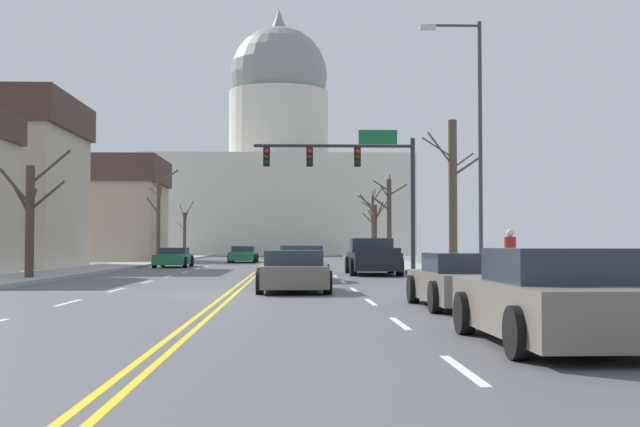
# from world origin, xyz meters

# --- Properties ---
(ground) EXTENTS (20.00, 180.00, 0.20)m
(ground) POSITION_xyz_m (0.00, -0.00, 0.02)
(ground) COLOR #505055
(signal_gantry) EXTENTS (7.91, 0.41, 6.82)m
(signal_gantry) POSITION_xyz_m (4.78, 17.63, 5.06)
(signal_gantry) COLOR #28282D
(signal_gantry) RESTS_ON ground
(street_lamp_right) EXTENTS (2.17, 0.24, 8.98)m
(street_lamp_right) POSITION_xyz_m (7.95, 5.74, 5.37)
(street_lamp_right) COLOR #333338
(street_lamp_right) RESTS_ON ground
(capitol_building) EXTENTS (32.26, 19.35, 31.43)m
(capitol_building) POSITION_xyz_m (0.00, 82.14, 10.29)
(capitol_building) COLOR beige
(capitol_building) RESTS_ON ground
(pickup_truck_near_00) EXTENTS (2.29, 5.75, 1.61)m
(pickup_truck_near_00) POSITION_xyz_m (5.27, 14.25, 0.72)
(pickup_truck_near_00) COLOR black
(pickup_truck_near_00) RESTS_ON ground
(sedan_near_01) EXTENTS (2.01, 4.70, 1.30)m
(sedan_near_01) POSITION_xyz_m (1.98, 7.98, 0.61)
(sedan_near_01) COLOR silver
(sedan_near_01) RESTS_ON ground
(sedan_near_02) EXTENTS (2.15, 4.36, 1.17)m
(sedan_near_02) POSITION_xyz_m (1.67, 1.00, 0.56)
(sedan_near_02) COLOR #6B6056
(sedan_near_02) RESTS_ON ground
(sedan_near_03) EXTENTS (2.07, 4.47, 1.17)m
(sedan_near_03) POSITION_xyz_m (5.36, -5.11, 0.55)
(sedan_near_03) COLOR #6B6056
(sedan_near_03) RESTS_ON ground
(sedan_near_04) EXTENTS (2.16, 4.50, 1.30)m
(sedan_near_04) POSITION_xyz_m (5.22, -11.64, 0.60)
(sedan_near_04) COLOR #6B6056
(sedan_near_04) RESTS_ON ground
(sedan_oncoming_00) EXTENTS (2.00, 4.53, 1.14)m
(sedan_oncoming_00) POSITION_xyz_m (-5.29, 26.29, 0.54)
(sedan_oncoming_00) COLOR #1E7247
(sedan_oncoming_00) RESTS_ON ground
(sedan_oncoming_01) EXTENTS (2.11, 4.48, 1.20)m
(sedan_oncoming_01) POSITION_xyz_m (-1.89, 38.35, 0.57)
(sedan_oncoming_01) COLOR #1E7247
(sedan_oncoming_01) RESTS_ON ground
(flank_building_01) EXTENTS (13.78, 9.26, 8.27)m
(flank_building_01) POSITION_xyz_m (-15.61, 44.62, 4.20)
(flank_building_01) COLOR tan
(flank_building_01) RESTS_ON ground
(bare_tree_00) EXTENTS (2.53, 1.47, 6.50)m
(bare_tree_00) POSITION_xyz_m (8.49, 12.13, 3.48)
(bare_tree_00) COLOR #4C3D2D
(bare_tree_00) RESTS_ON ground
(bare_tree_01) EXTENTS (1.75, 2.39, 5.11)m
(bare_tree_01) POSITION_xyz_m (-8.15, 53.40, 2.42)
(bare_tree_01) COLOR #423328
(bare_tree_01) RESTS_ON ground
(bare_tree_02) EXTENTS (2.32, 2.16, 6.41)m
(bare_tree_02) POSITION_xyz_m (8.96, 51.64, 3.38)
(bare_tree_02) COLOR #423328
(bare_tree_02) RESTS_ON ground
(bare_tree_03) EXTENTS (2.53, 2.19, 6.61)m
(bare_tree_03) POSITION_xyz_m (-7.81, 36.37, 3.54)
(bare_tree_03) COLOR #4C3D2D
(bare_tree_03) RESTS_ON ground
(bare_tree_04) EXTENTS (2.22, 2.06, 4.90)m
(bare_tree_04) POSITION_xyz_m (7.89, 38.95, 2.48)
(bare_tree_04) COLOR #423328
(bare_tree_04) RESTS_ON ground
(bare_tree_05) EXTENTS (2.54, 1.55, 4.72)m
(bare_tree_05) POSITION_xyz_m (-7.91, 7.91, 2.41)
(bare_tree_05) COLOR #423328
(bare_tree_05) RESTS_ON ground
(bare_tree_06) EXTENTS (2.37, 2.51, 5.78)m
(bare_tree_06) POSITION_xyz_m (8.11, 31.94, 3.19)
(bare_tree_06) COLOR #423328
(bare_tree_06) RESTS_ON ground
(pedestrian_00) EXTENTS (0.35, 0.34, 1.65)m
(pedestrian_00) POSITION_xyz_m (8.06, 1.43, 1.05)
(pedestrian_00) COLOR #33333D
(pedestrian_00) RESTS_ON ground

